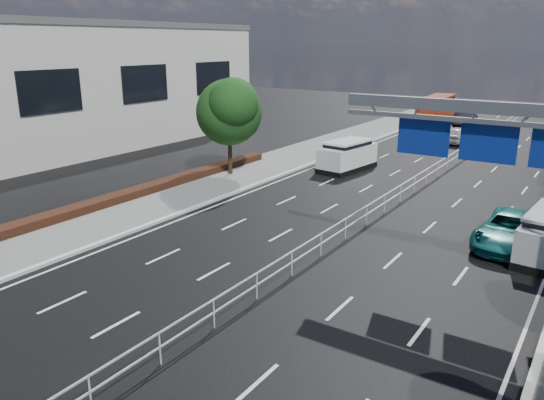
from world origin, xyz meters
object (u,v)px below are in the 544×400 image
Objects in this scene: red_bus at (437,109)px; near_car_silver at (458,135)px; overhead_gantry at (510,137)px; parked_car_teal at (512,230)px; white_minivan at (347,156)px; near_car_dark at (465,118)px.

near_car_silver is at bearing -67.93° from red_bus.
parked_car_teal is at bearing 92.01° from overhead_gantry.
overhead_gantry is 1.99× the size of white_minivan.
white_minivan is (-12.79, 13.92, -4.56)m from overhead_gantry.
white_minivan is 25.97m from near_car_dark.
parked_car_teal is (10.87, -35.37, -0.09)m from near_car_dark.
overhead_gantry is 1.87× the size of parked_car_teal.
white_minivan is at bearing 132.57° from overhead_gantry.
red_bus reaches higher than near_car_dark.
white_minivan is at bearing -90.15° from red_bus.
near_car_silver is 26.17m from parked_car_teal.
overhead_gantry reaches higher than near_car_dark.
overhead_gantry is at bearing -85.16° from parked_car_teal.
overhead_gantry is 41.60m from near_car_dark.
parked_car_teal is at bearing 104.04° from near_car_dark.
overhead_gantry reaches higher than near_car_silver.
red_bus is (-1.45, 26.23, 0.54)m from white_minivan.
near_car_silver is (-8.99, 29.09, -4.84)m from overhead_gantry.
near_car_dark is (-2.04, 10.73, 0.09)m from near_car_silver.
near_car_dark is at bearing 105.48° from overhead_gantry.
white_minivan is 0.50× the size of red_bus.
parked_car_teal is (14.08, -35.69, -0.83)m from red_bus.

